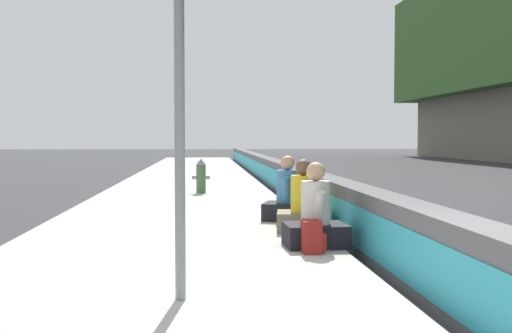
% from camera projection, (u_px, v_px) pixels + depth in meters
% --- Properties ---
extents(jersey_barrier, '(76.00, 0.45, 0.85)m').
position_uv_depth(jersey_barrier, '(498.00, 287.00, 4.69)').
color(jersey_barrier, '#545456').
rests_on(jersey_barrier, ground_plane).
extents(route_sign_post, '(0.44, 0.09, 3.60)m').
position_uv_depth(route_sign_post, '(180.00, 60.00, 5.32)').
color(route_sign_post, gray).
rests_on(route_sign_post, sidewalk_strip).
extents(fire_hydrant, '(0.26, 0.46, 0.88)m').
position_uv_depth(fire_hydrant, '(201.00, 175.00, 15.84)').
color(fire_hydrant, '#47663D').
rests_on(fire_hydrant, sidewalk_strip).
extents(seated_person_foreground, '(0.70, 0.81, 1.09)m').
position_uv_depth(seated_person_foreground, '(316.00, 220.00, 8.05)').
color(seated_person_foreground, black).
rests_on(seated_person_foreground, sidewalk_strip).
extents(seated_person_middle, '(0.76, 0.86, 1.08)m').
position_uv_depth(seated_person_middle, '(303.00, 209.00, 9.36)').
color(seated_person_middle, '#706651').
rests_on(seated_person_middle, sidewalk_strip).
extents(seated_person_rear, '(0.87, 0.95, 1.10)m').
position_uv_depth(seated_person_rear, '(287.00, 200.00, 10.64)').
color(seated_person_rear, black).
rests_on(seated_person_rear, sidewalk_strip).
extents(backpack, '(0.32, 0.28, 0.40)m').
position_uv_depth(backpack, '(312.00, 237.00, 7.60)').
color(backpack, maroon).
rests_on(backpack, sidewalk_strip).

